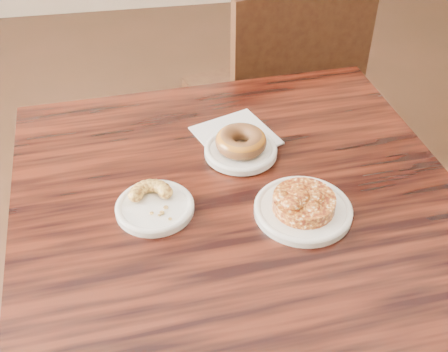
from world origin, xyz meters
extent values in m
plane|color=black|center=(0.00, 0.00, 0.00)|extent=(5.00, 5.00, 0.00)
cube|color=black|center=(-0.24, -0.17, 0.38)|extent=(0.88, 0.88, 0.75)
cube|color=silver|center=(-0.21, 0.02, 0.75)|extent=(0.19, 0.19, 0.00)
cylinder|color=white|center=(-0.21, -0.04, 0.76)|extent=(0.15, 0.15, 0.01)
cylinder|color=white|center=(-0.40, -0.18, 0.76)|extent=(0.14, 0.14, 0.01)
cylinder|color=white|center=(-0.14, -0.23, 0.76)|extent=(0.18, 0.18, 0.01)
torus|color=brown|center=(-0.21, -0.04, 0.78)|extent=(0.10, 0.10, 0.04)
camera|label=1|loc=(-0.40, -0.93, 1.44)|focal=45.00mm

